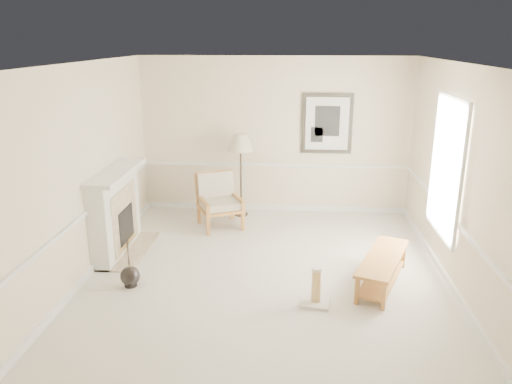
{
  "coord_description": "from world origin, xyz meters",
  "views": [
    {
      "loc": [
        0.34,
        -6.42,
        3.2
      ],
      "look_at": [
        -0.2,
        0.7,
        0.99
      ],
      "focal_mm": 35.0,
      "sensor_mm": 36.0,
      "label": 1
    }
  ],
  "objects_px": {
    "floor_vase": "(130,276)",
    "scratching_post": "(316,293)",
    "armchair": "(218,198)",
    "floor_lamp": "(241,144)",
    "bench": "(382,266)"
  },
  "relations": [
    {
      "from": "floor_vase",
      "to": "scratching_post",
      "type": "xyz_separation_m",
      "value": [
        2.47,
        -0.28,
        0.01
      ]
    },
    {
      "from": "scratching_post",
      "to": "bench",
      "type": "bearing_deg",
      "value": 32.9
    },
    {
      "from": "floor_vase",
      "to": "armchair",
      "type": "bearing_deg",
      "value": 70.44
    },
    {
      "from": "floor_vase",
      "to": "bench",
      "type": "bearing_deg",
      "value": 5.14
    },
    {
      "from": "bench",
      "to": "floor_vase",
      "type": "bearing_deg",
      "value": -174.86
    },
    {
      "from": "floor_lamp",
      "to": "bench",
      "type": "distance_m",
      "value": 3.58
    },
    {
      "from": "armchair",
      "to": "floor_lamp",
      "type": "height_order",
      "value": "floor_lamp"
    },
    {
      "from": "armchair",
      "to": "floor_lamp",
      "type": "xyz_separation_m",
      "value": [
        0.35,
        0.54,
        0.85
      ]
    },
    {
      "from": "floor_vase",
      "to": "scratching_post",
      "type": "bearing_deg",
      "value": -6.53
    },
    {
      "from": "floor_lamp",
      "to": "bench",
      "type": "relative_size",
      "value": 1.03
    },
    {
      "from": "armchair",
      "to": "bench",
      "type": "xyz_separation_m",
      "value": [
        2.53,
        -2.08,
        -0.23
      ]
    },
    {
      "from": "scratching_post",
      "to": "armchair",
      "type": "bearing_deg",
      "value": 121.36
    },
    {
      "from": "floor_lamp",
      "to": "armchair",
      "type": "bearing_deg",
      "value": -122.45
    },
    {
      "from": "scratching_post",
      "to": "floor_lamp",
      "type": "bearing_deg",
      "value": 111.71
    },
    {
      "from": "floor_vase",
      "to": "floor_lamp",
      "type": "xyz_separation_m",
      "value": [
        1.19,
        2.92,
        1.21
      ]
    }
  ]
}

